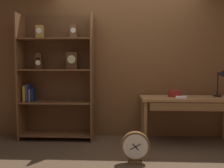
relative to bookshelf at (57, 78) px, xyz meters
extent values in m
plane|color=#4C3826|center=(1.20, -1.08, -1.04)|extent=(10.00, 10.00, 0.00)
cube|color=brown|center=(1.20, 0.21, 0.26)|extent=(4.80, 0.05, 2.60)
cube|color=brown|center=(-0.59, -0.04, 0.01)|extent=(0.02, 0.39, 2.10)
cube|color=brown|center=(0.62, -0.04, 0.01)|extent=(0.02, 0.39, 2.10)
cube|color=brown|center=(0.01, 0.14, 0.01)|extent=(1.23, 0.01, 2.10)
cube|color=brown|center=(0.01, -0.04, -0.95)|extent=(1.18, 0.37, 0.02)
cube|color=brown|center=(0.01, -0.04, -0.41)|extent=(1.18, 0.37, 0.02)
cube|color=brown|center=(0.01, -0.04, 0.14)|extent=(1.18, 0.37, 0.02)
cube|color=brown|center=(0.01, -0.04, 0.64)|extent=(1.18, 0.37, 0.02)
cube|color=#B28C38|center=(-0.25, -0.05, 0.76)|extent=(0.12, 0.08, 0.22)
cylinder|color=white|center=(-0.25, -0.10, 0.78)|extent=(0.09, 0.01, 0.09)
cube|color=#472816|center=(-0.28, -0.04, 0.24)|extent=(0.11, 0.11, 0.19)
cylinder|color=#472816|center=(-0.28, -0.04, 0.37)|extent=(0.11, 0.11, 0.11)
cylinder|color=silver|center=(-0.28, -0.09, 0.26)|extent=(0.08, 0.01, 0.08)
cube|color=brown|center=(0.31, -0.03, 0.77)|extent=(0.11, 0.09, 0.23)
cylinder|color=white|center=(0.31, -0.08, 0.79)|extent=(0.09, 0.01, 0.09)
cube|color=#472816|center=(0.29, -0.07, 0.29)|extent=(0.18, 0.10, 0.28)
cylinder|color=#C6B78C|center=(0.29, -0.12, 0.31)|extent=(0.13, 0.01, 0.13)
cube|color=#B78C2D|center=(-0.52, -0.06, -0.26)|extent=(0.04, 0.17, 0.27)
cube|color=navy|center=(-0.47, -0.05, -0.25)|extent=(0.03, 0.16, 0.29)
cube|color=slate|center=(-0.43, -0.06, -0.29)|extent=(0.02, 0.15, 0.21)
cube|color=#19234C|center=(-0.39, -0.06, -0.28)|extent=(0.03, 0.14, 0.23)
cube|color=#9E6B3D|center=(2.16, -0.15, -0.31)|extent=(1.49, 0.59, 0.04)
cube|color=olive|center=(1.47, -0.39, -0.68)|extent=(0.05, 0.05, 0.70)
cube|color=olive|center=(1.47, 0.10, -0.68)|extent=(0.05, 0.05, 0.70)
cube|color=olive|center=(2.86, 0.10, -0.68)|extent=(0.05, 0.05, 0.70)
cube|color=brown|center=(2.16, -0.42, -0.40)|extent=(1.27, 0.03, 0.12)
cylinder|color=black|center=(2.67, -0.05, -0.28)|extent=(0.13, 0.13, 0.02)
cylinder|color=black|center=(2.67, -0.05, -0.08)|extent=(0.02, 0.02, 0.38)
cone|color=black|center=(2.73, -0.10, 0.11)|extent=(0.13, 0.16, 0.15)
cube|color=maroon|center=(1.95, -0.13, -0.24)|extent=(0.19, 0.10, 0.10)
cube|color=silver|center=(2.03, -0.26, -0.28)|extent=(0.19, 0.24, 0.02)
cube|color=brown|center=(1.28, -0.98, -1.02)|extent=(0.16, 0.11, 0.04)
cylinder|color=brown|center=(1.28, -0.98, -0.81)|extent=(0.37, 0.06, 0.37)
cylinder|color=silver|center=(1.28, -1.02, -0.81)|extent=(0.31, 0.01, 0.31)
cube|color=black|center=(1.28, -1.02, -0.81)|extent=(0.08, 0.01, 0.09)
cube|color=black|center=(1.28, -1.02, -0.81)|extent=(0.14, 0.01, 0.08)
camera|label=1|loc=(1.12, -3.81, 0.17)|focal=36.48mm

